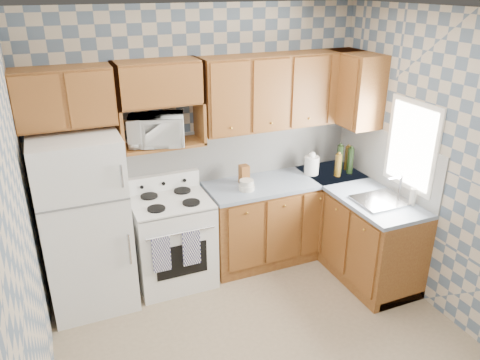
# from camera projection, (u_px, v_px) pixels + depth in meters

# --- Properties ---
(floor) EXTENTS (3.40, 3.40, 0.00)m
(floor) POSITION_uv_depth(u_px,v_px,m) (269.00, 347.00, 3.99)
(floor) COLOR #837056
(floor) RESTS_ON ground
(back_wall) EXTENTS (3.40, 0.02, 2.70)m
(back_wall) POSITION_uv_depth(u_px,v_px,m) (204.00, 142.00, 4.82)
(back_wall) COLOR slate
(back_wall) RESTS_ON ground
(right_wall) EXTENTS (0.02, 3.20, 2.70)m
(right_wall) POSITION_uv_depth(u_px,v_px,m) (448.00, 172.00, 4.07)
(right_wall) COLOR slate
(right_wall) RESTS_ON ground
(backsplash_back) EXTENTS (2.60, 0.02, 0.56)m
(backsplash_back) POSITION_uv_depth(u_px,v_px,m) (240.00, 151.00, 5.02)
(backsplash_back) COLOR white
(backsplash_back) RESTS_ON back_wall
(backsplash_right) EXTENTS (0.02, 1.60, 0.56)m
(backsplash_right) POSITION_uv_depth(u_px,v_px,m) (385.00, 158.00, 4.81)
(backsplash_right) COLOR white
(backsplash_right) RESTS_ON right_wall
(refrigerator) EXTENTS (0.75, 0.70, 1.68)m
(refrigerator) POSITION_uv_depth(u_px,v_px,m) (85.00, 224.00, 4.27)
(refrigerator) COLOR white
(refrigerator) RESTS_ON floor
(stove_body) EXTENTS (0.76, 0.65, 0.90)m
(stove_body) POSITION_uv_depth(u_px,v_px,m) (173.00, 242.00, 4.73)
(stove_body) COLOR white
(stove_body) RESTS_ON floor
(cooktop) EXTENTS (0.76, 0.65, 0.02)m
(cooktop) POSITION_uv_depth(u_px,v_px,m) (170.00, 201.00, 4.55)
(cooktop) COLOR silver
(cooktop) RESTS_ON stove_body
(backguard) EXTENTS (0.76, 0.08, 0.17)m
(backguard) POSITION_uv_depth(u_px,v_px,m) (162.00, 182.00, 4.75)
(backguard) COLOR white
(backguard) RESTS_ON cooktop
(dish_towel_left) EXTENTS (0.17, 0.02, 0.36)m
(dish_towel_left) POSITION_uv_depth(u_px,v_px,m) (161.00, 254.00, 4.33)
(dish_towel_left) COLOR navy
(dish_towel_left) RESTS_ON stove_body
(dish_towel_right) EXTENTS (0.17, 0.02, 0.36)m
(dish_towel_right) POSITION_uv_depth(u_px,v_px,m) (191.00, 248.00, 4.43)
(dish_towel_right) COLOR navy
(dish_towel_right) RESTS_ON stove_body
(base_cabinets_back) EXTENTS (1.75, 0.60, 0.88)m
(base_cabinets_back) POSITION_uv_depth(u_px,v_px,m) (285.00, 218.00, 5.22)
(base_cabinets_back) COLOR brown
(base_cabinets_back) RESTS_ON floor
(base_cabinets_right) EXTENTS (0.60, 1.60, 0.88)m
(base_cabinets_right) POSITION_uv_depth(u_px,v_px,m) (354.00, 229.00, 5.00)
(base_cabinets_right) COLOR brown
(base_cabinets_right) RESTS_ON floor
(countertop_back) EXTENTS (1.77, 0.63, 0.04)m
(countertop_back) POSITION_uv_depth(u_px,v_px,m) (287.00, 181.00, 5.03)
(countertop_back) COLOR slate
(countertop_back) RESTS_ON base_cabinets_back
(countertop_right) EXTENTS (0.63, 1.60, 0.04)m
(countertop_right) POSITION_uv_depth(u_px,v_px,m) (358.00, 190.00, 4.82)
(countertop_right) COLOR slate
(countertop_right) RESTS_ON base_cabinets_right
(upper_cabinets_back) EXTENTS (1.75, 0.33, 0.74)m
(upper_cabinets_back) POSITION_uv_depth(u_px,v_px,m) (284.00, 90.00, 4.78)
(upper_cabinets_back) COLOR brown
(upper_cabinets_back) RESTS_ON back_wall
(upper_cabinets_fridge) EXTENTS (0.82, 0.33, 0.50)m
(upper_cabinets_fridge) POSITION_uv_depth(u_px,v_px,m) (64.00, 97.00, 3.98)
(upper_cabinets_fridge) COLOR brown
(upper_cabinets_fridge) RESTS_ON back_wall
(upper_cabinets_right) EXTENTS (0.33, 0.70, 0.74)m
(upper_cabinets_right) POSITION_uv_depth(u_px,v_px,m) (352.00, 88.00, 4.88)
(upper_cabinets_right) COLOR brown
(upper_cabinets_right) RESTS_ON right_wall
(microwave_shelf) EXTENTS (0.80, 0.33, 0.03)m
(microwave_shelf) POSITION_uv_depth(u_px,v_px,m) (162.00, 145.00, 4.48)
(microwave_shelf) COLOR brown
(microwave_shelf) RESTS_ON back_wall
(microwave) EXTENTS (0.59, 0.47, 0.28)m
(microwave) POSITION_uv_depth(u_px,v_px,m) (156.00, 130.00, 4.39)
(microwave) COLOR white
(microwave) RESTS_ON microwave_shelf
(sink) EXTENTS (0.48, 0.40, 0.03)m
(sink) POSITION_uv_depth(u_px,v_px,m) (381.00, 201.00, 4.51)
(sink) COLOR #B7B7BC
(sink) RESTS_ON countertop_right
(window) EXTENTS (0.02, 0.66, 0.86)m
(window) POSITION_uv_depth(u_px,v_px,m) (412.00, 146.00, 4.41)
(window) COLOR white
(window) RESTS_ON right_wall
(bottle_0) EXTENTS (0.07, 0.07, 0.31)m
(bottle_0) POSITION_uv_depth(u_px,v_px,m) (340.00, 159.00, 5.14)
(bottle_0) COLOR black
(bottle_0) RESTS_ON countertop_back
(bottle_1) EXTENTS (0.07, 0.07, 0.29)m
(bottle_1) POSITION_uv_depth(u_px,v_px,m) (350.00, 161.00, 5.13)
(bottle_1) COLOR black
(bottle_1) RESTS_ON countertop_back
(bottle_2) EXTENTS (0.07, 0.07, 0.27)m
(bottle_2) POSITION_uv_depth(u_px,v_px,m) (348.00, 158.00, 5.23)
(bottle_2) COLOR brown
(bottle_2) RESTS_ON countertop_back
(bottle_3) EXTENTS (0.07, 0.07, 0.25)m
(bottle_3) POSITION_uv_depth(u_px,v_px,m) (338.00, 165.00, 5.06)
(bottle_3) COLOR brown
(bottle_3) RESTS_ON countertop_back
(knife_block) EXTENTS (0.10, 0.10, 0.20)m
(knife_block) POSITION_uv_depth(u_px,v_px,m) (244.00, 174.00, 4.88)
(knife_block) COLOR brown
(knife_block) RESTS_ON countertop_back
(electric_kettle) EXTENTS (0.16, 0.16, 0.20)m
(electric_kettle) POSITION_uv_depth(u_px,v_px,m) (312.00, 165.00, 5.12)
(electric_kettle) COLOR white
(electric_kettle) RESTS_ON countertop_back
(food_containers) EXTENTS (0.16, 0.16, 0.11)m
(food_containers) POSITION_uv_depth(u_px,v_px,m) (247.00, 185.00, 4.74)
(food_containers) COLOR silver
(food_containers) RESTS_ON countertop_back
(soap_bottle) EXTENTS (0.06, 0.06, 0.17)m
(soap_bottle) POSITION_uv_depth(u_px,v_px,m) (413.00, 197.00, 4.41)
(soap_bottle) COLOR silver
(soap_bottle) RESTS_ON countertop_right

